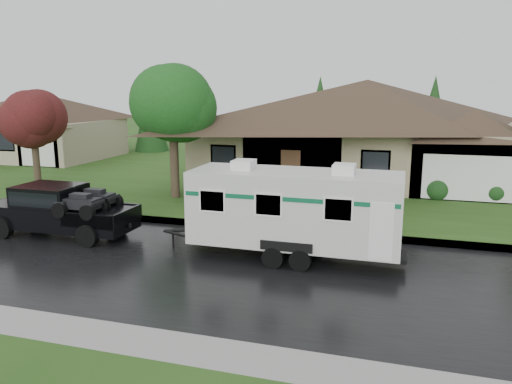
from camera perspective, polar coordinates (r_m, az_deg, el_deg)
ground at (r=16.65m, az=1.23°, el=-6.70°), size 140.00×140.00×0.00m
road at (r=14.84m, az=-0.85°, el=-9.03°), size 140.00×8.00×0.01m
curb at (r=18.71m, az=3.07°, el=-4.38°), size 140.00×0.50×0.15m
lawn at (r=30.96m, az=8.63°, el=1.98°), size 140.00×26.00×0.15m
house_main at (r=29.18m, az=13.02°, el=8.18°), size 19.44×10.80×6.90m
house_far at (r=40.56m, az=-23.43°, el=7.57°), size 10.80×8.64×5.80m
tree_left_green at (r=23.75m, az=-9.51°, el=9.47°), size 3.69×3.69×6.10m
tree_red at (r=29.11m, az=-24.16°, el=7.47°), size 3.01×3.01×4.99m
shrub_row at (r=25.06m, az=11.35°, el=0.91°), size 13.60×1.00×1.00m
pickup_truck at (r=19.49m, az=-21.78°, el=-1.78°), size 5.54×2.11×1.85m
travel_trailer at (r=15.55m, az=4.45°, el=-1.83°), size 6.84×2.40×3.07m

